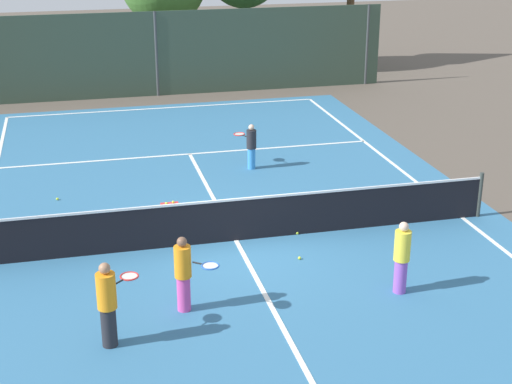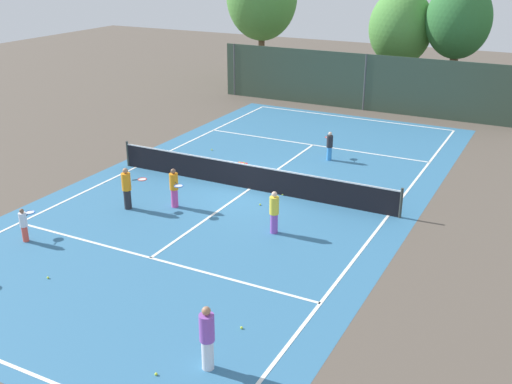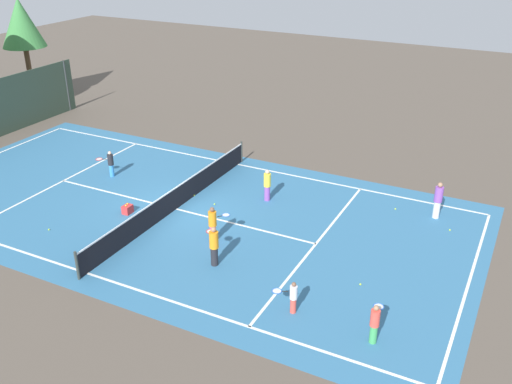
{
  "view_description": "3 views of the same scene",
  "coord_description": "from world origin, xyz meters",
  "px_view_note": "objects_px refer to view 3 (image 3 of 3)",
  "views": [
    {
      "loc": [
        -3.29,
        -15.27,
        7.05
      ],
      "look_at": [
        0.3,
        -0.63,
        1.36
      ],
      "focal_mm": 54.22,
      "sensor_mm": 36.0,
      "label": 1
    },
    {
      "loc": [
        10.33,
        -19.42,
        8.71
      ],
      "look_at": [
        1.06,
        -1.51,
        0.61
      ],
      "focal_mm": 42.73,
      "sensor_mm": 36.0,
      "label": 2
    },
    {
      "loc": [
        -17.79,
        -12.9,
        11.23
      ],
      "look_at": [
        0.82,
        -3.41,
        1.2
      ],
      "focal_mm": 40.16,
      "sensor_mm": 36.0,
      "label": 3
    }
  ],
  "objects_px": {
    "tennis_ball_3": "(395,209)",
    "tennis_ball_5": "(194,195)",
    "tennis_ball_1": "(450,230)",
    "player_2": "(292,297)",
    "player_5": "(214,245)",
    "player_1": "(375,323)",
    "player_6": "(267,185)",
    "player_0": "(110,163)",
    "ball_crate": "(128,209)",
    "player_3": "(438,200)",
    "player_4": "(213,224)",
    "tennis_ball_2": "(360,284)",
    "tennis_ball_0": "(215,204)",
    "tennis_ball_4": "(49,230)"
  },
  "relations": [
    {
      "from": "player_0",
      "to": "player_3",
      "type": "height_order",
      "value": "player_3"
    },
    {
      "from": "player_4",
      "to": "player_5",
      "type": "bearing_deg",
      "value": -147.98
    },
    {
      "from": "tennis_ball_3",
      "to": "tennis_ball_4",
      "type": "relative_size",
      "value": 1.0
    },
    {
      "from": "player_4",
      "to": "player_3",
      "type": "bearing_deg",
      "value": -51.07
    },
    {
      "from": "tennis_ball_3",
      "to": "tennis_ball_5",
      "type": "height_order",
      "value": "same"
    },
    {
      "from": "player_5",
      "to": "tennis_ball_0",
      "type": "relative_size",
      "value": 23.34
    },
    {
      "from": "player_5",
      "to": "tennis_ball_1",
      "type": "height_order",
      "value": "player_5"
    },
    {
      "from": "ball_crate",
      "to": "player_0",
      "type": "bearing_deg",
      "value": 49.07
    },
    {
      "from": "ball_crate",
      "to": "tennis_ball_2",
      "type": "height_order",
      "value": "ball_crate"
    },
    {
      "from": "player_4",
      "to": "tennis_ball_4",
      "type": "xyz_separation_m",
      "value": [
        -2.26,
        6.28,
        -0.72
      ]
    },
    {
      "from": "player_5",
      "to": "tennis_ball_2",
      "type": "relative_size",
      "value": 23.34
    },
    {
      "from": "ball_crate",
      "to": "tennis_ball_5",
      "type": "xyz_separation_m",
      "value": [
        2.65,
        -1.6,
        -0.15
      ]
    },
    {
      "from": "tennis_ball_0",
      "to": "tennis_ball_4",
      "type": "bearing_deg",
      "value": 136.12
    },
    {
      "from": "tennis_ball_0",
      "to": "tennis_ball_1",
      "type": "bearing_deg",
      "value": -76.45
    },
    {
      "from": "player_0",
      "to": "tennis_ball_3",
      "type": "relative_size",
      "value": 19.44
    },
    {
      "from": "player_1",
      "to": "player_6",
      "type": "xyz_separation_m",
      "value": [
        6.97,
        6.85,
        0.07
      ]
    },
    {
      "from": "tennis_ball_0",
      "to": "tennis_ball_5",
      "type": "distance_m",
      "value": 1.3
    },
    {
      "from": "player_1",
      "to": "player_6",
      "type": "distance_m",
      "value": 9.78
    },
    {
      "from": "player_6",
      "to": "tennis_ball_3",
      "type": "bearing_deg",
      "value": -72.46
    },
    {
      "from": "player_3",
      "to": "tennis_ball_0",
      "type": "height_order",
      "value": "player_3"
    },
    {
      "from": "tennis_ball_1",
      "to": "player_2",
      "type": "bearing_deg",
      "value": 155.32
    },
    {
      "from": "tennis_ball_3",
      "to": "player_6",
      "type": "bearing_deg",
      "value": 107.54
    },
    {
      "from": "player_4",
      "to": "player_6",
      "type": "distance_m",
      "value": 4.12
    },
    {
      "from": "player_4",
      "to": "tennis_ball_5",
      "type": "distance_m",
      "value": 4.16
    },
    {
      "from": "player_2",
      "to": "tennis_ball_1",
      "type": "xyz_separation_m",
      "value": [
        7.62,
        -3.5,
        -0.56
      ]
    },
    {
      "from": "tennis_ball_4",
      "to": "tennis_ball_2",
      "type": "bearing_deg",
      "value": -80.74
    },
    {
      "from": "tennis_ball_1",
      "to": "tennis_ball_4",
      "type": "relative_size",
      "value": 1.0
    },
    {
      "from": "tennis_ball_2",
      "to": "tennis_ball_4",
      "type": "height_order",
      "value": "same"
    },
    {
      "from": "tennis_ball_3",
      "to": "ball_crate",
      "type": "bearing_deg",
      "value": 118.62
    },
    {
      "from": "tennis_ball_4",
      "to": "player_6",
      "type": "bearing_deg",
      "value": -45.87
    },
    {
      "from": "tennis_ball_1",
      "to": "tennis_ball_2",
      "type": "relative_size",
      "value": 1.0
    },
    {
      "from": "player_0",
      "to": "tennis_ball_3",
      "type": "bearing_deg",
      "value": -78.17
    },
    {
      "from": "player_6",
      "to": "tennis_ball_4",
      "type": "height_order",
      "value": "player_6"
    },
    {
      "from": "player_3",
      "to": "player_5",
      "type": "xyz_separation_m",
      "value": [
        -7.24,
        6.35,
        -0.02
      ]
    },
    {
      "from": "player_1",
      "to": "tennis_ball_2",
      "type": "xyz_separation_m",
      "value": [
        2.6,
        1.2,
        -0.65
      ]
    },
    {
      "from": "tennis_ball_0",
      "to": "tennis_ball_2",
      "type": "xyz_separation_m",
      "value": [
        -2.93,
        -7.48,
        0.0
      ]
    },
    {
      "from": "player_0",
      "to": "tennis_ball_5",
      "type": "bearing_deg",
      "value": -90.63
    },
    {
      "from": "tennis_ball_3",
      "to": "tennis_ball_5",
      "type": "bearing_deg",
      "value": 108.45
    },
    {
      "from": "player_1",
      "to": "ball_crate",
      "type": "relative_size",
      "value": 3.07
    },
    {
      "from": "player_0",
      "to": "tennis_ball_2",
      "type": "distance_m",
      "value": 13.87
    },
    {
      "from": "player_1",
      "to": "tennis_ball_1",
      "type": "relative_size",
      "value": 19.81
    },
    {
      "from": "tennis_ball_0",
      "to": "player_6",
      "type": "bearing_deg",
      "value": -51.69
    },
    {
      "from": "player_3",
      "to": "player_2",
      "type": "bearing_deg",
      "value": 162.0
    },
    {
      "from": "player_3",
      "to": "player_0",
      "type": "bearing_deg",
      "value": 100.75
    },
    {
      "from": "player_2",
      "to": "player_4",
      "type": "bearing_deg",
      "value": 59.1
    },
    {
      "from": "player_4",
      "to": "tennis_ball_2",
      "type": "bearing_deg",
      "value": -92.6
    },
    {
      "from": "tennis_ball_0",
      "to": "tennis_ball_5",
      "type": "relative_size",
      "value": 1.0
    },
    {
      "from": "player_6",
      "to": "tennis_ball_4",
      "type": "distance_m",
      "value": 9.18
    },
    {
      "from": "player_2",
      "to": "tennis_ball_0",
      "type": "height_order",
      "value": "player_2"
    },
    {
      "from": "tennis_ball_2",
      "to": "player_0",
      "type": "bearing_deg",
      "value": 76.19
    }
  ]
}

